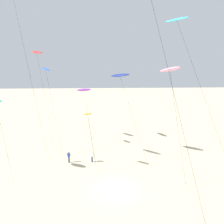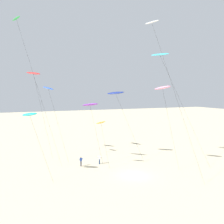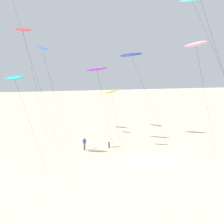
# 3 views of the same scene
# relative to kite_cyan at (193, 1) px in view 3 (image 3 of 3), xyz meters

# --- Properties ---
(ground_plane) EXTENTS (260.00, 260.00, 0.00)m
(ground_plane) POSITION_rel_kite_cyan_xyz_m (-7.98, -5.31, -19.23)
(ground_plane) COLOR beige
(kite_cyan) EXTENTS (6.88, 8.77, 19.67)m
(kite_cyan) POSITION_rel_kite_cyan_xyz_m (0.00, 0.00, 0.00)
(kite_cyan) COLOR #33BFE0
(kite_cyan) RESTS_ON ground
(kite_navy) EXTENTS (5.20, 6.22, 12.97)m
(kite_navy) POSITION_rel_kite_cyan_xyz_m (-6.48, 5.02, -6.76)
(kite_navy) COLOR navy
(kite_navy) RESTS_ON ground
(kite_pink) EXTENTS (3.00, 3.87, 13.85)m
(kite_pink) POSITION_rel_kite_cyan_xyz_m (-1.66, -3.32, -5.88)
(kite_pink) COLOR pink
(kite_pink) RESTS_ON ground
(kite_blue) EXTENTS (3.84, 4.67, 13.83)m
(kite_blue) POSITION_rel_kite_cyan_xyz_m (-18.31, 9.07, -6.04)
(kite_blue) COLOR blue
(kite_blue) RESTS_ON ground
(kite_teal) EXTENTS (3.88, 4.49, 9.86)m
(kite_teal) POSITION_rel_kite_cyan_xyz_m (-22.46, -0.12, -9.83)
(kite_teal) COLOR teal
(kite_teal) RESTS_ON ground
(kite_red) EXTENTS (4.31, 5.10, 16.80)m
(kite_red) POSITION_rel_kite_cyan_xyz_m (-20.55, 13.00, -2.98)
(kite_red) COLOR red
(kite_red) RESTS_ON ground
(kite_purple) EXTENTS (3.03, 3.67, 10.90)m
(kite_purple) POSITION_rel_kite_cyan_xyz_m (-11.86, 4.11, -8.82)
(kite_purple) COLOR purple
(kite_purple) RESTS_ON ground
(kite_orange) EXTENTS (1.84, 2.24, 7.94)m
(kite_orange) POSITION_rel_kite_cyan_xyz_m (-11.16, 0.50, -11.71)
(kite_orange) COLOR orange
(kite_orange) RESTS_ON ground
(kite_flyer_nearest) EXTENTS (0.54, 0.51, 1.67)m
(kite_flyer_nearest) POSITION_rel_kite_cyan_xyz_m (-14.14, 2.38, -18.34)
(kite_flyer_nearest) COLOR #33333D
(kite_flyer_nearest) RESTS_ON ground
(kite_flyer_middle) EXTENTS (0.71, 0.70, 1.67)m
(kite_flyer_middle) POSITION_rel_kite_cyan_xyz_m (-10.78, 2.33, -18.34)
(kite_flyer_middle) COLOR navy
(kite_flyer_middle) RESTS_ON ground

